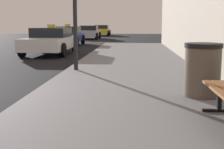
% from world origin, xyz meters
% --- Properties ---
extents(sidewalk, '(4.00, 32.00, 0.15)m').
position_xyz_m(sidewalk, '(4.00, 0.00, 0.07)').
color(sidewalk, slate).
rests_on(sidewalk, ground_plane).
extents(trash_bin, '(0.68, 0.68, 0.98)m').
position_xyz_m(trash_bin, '(5.25, -0.01, 0.64)').
color(trash_bin, brown).
rests_on(trash_bin, sidewalk).
extents(car_white, '(2.05, 4.50, 1.43)m').
position_xyz_m(car_white, '(-0.03, 9.29, 0.65)').
color(car_white, white).
rests_on(car_white, ground_plane).
extents(car_blue, '(1.96, 4.15, 1.43)m').
position_xyz_m(car_blue, '(-0.59, 15.77, 0.65)').
color(car_blue, '#233899').
rests_on(car_blue, ground_plane).
extents(car_silver, '(2.00, 4.12, 1.27)m').
position_xyz_m(car_silver, '(-0.40, 24.94, 0.65)').
color(car_silver, '#B7B7BF').
rests_on(car_silver, ground_plane).
extents(car_yellow, '(2.05, 4.18, 1.27)m').
position_xyz_m(car_yellow, '(-0.07, 33.45, 0.65)').
color(car_yellow, yellow).
rests_on(car_yellow, ground_plane).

